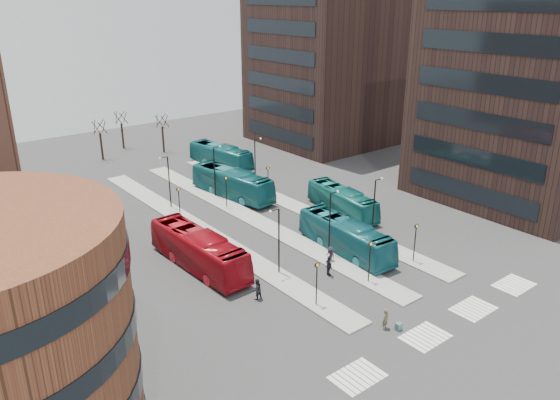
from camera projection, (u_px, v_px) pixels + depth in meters
ground at (483, 358)px, 36.97m from camera, size 160.00×160.00×0.00m
island_left at (203, 231)px, 56.57m from camera, size 2.50×45.00×0.15m
island_mid at (250, 217)px, 60.06m from camera, size 2.50×45.00×0.15m
island_right at (292, 205)px, 63.54m from camera, size 2.50×45.00×0.15m
suitcase at (399, 327)px, 40.00m from camera, size 0.48×0.39×0.57m
red_bus at (199, 250)px, 48.67m from camera, size 3.37×12.54×3.47m
teal_bus_a at (345, 236)px, 51.73m from camera, size 3.48×11.59×3.18m
teal_bus_b at (232, 183)px, 65.82m from camera, size 4.39×12.51×3.41m
teal_bus_c at (342, 201)px, 60.89m from camera, size 3.99×10.79×2.94m
teal_bus_d at (221, 156)px, 77.49m from camera, size 4.11×11.44×3.12m
traveller at (386, 319)px, 39.98m from camera, size 0.67×0.51×1.65m
commuter_a at (257, 289)px, 43.84m from camera, size 0.89×0.70×1.80m
commuter_b at (329, 266)px, 47.54m from camera, size 0.72×1.16×1.84m
commuter_c at (330, 254)px, 50.03m from camera, size 0.61×1.00×1.50m
crosswalk_stripes at (448, 323)px, 40.91m from camera, size 22.35×2.40×0.01m
tower_near at (534, 70)px, 61.93m from camera, size 20.12×20.00×30.00m
tower_far at (328, 48)px, 86.81m from camera, size 20.12×20.00×30.00m
sign_poles at (287, 218)px, 53.87m from camera, size 12.45×22.12×3.65m
lamp_posts at (265, 191)px, 57.72m from camera, size 14.04×20.24×6.12m
bare_trees at (129, 136)px, 83.40m from camera, size 10.97×8.14×5.90m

